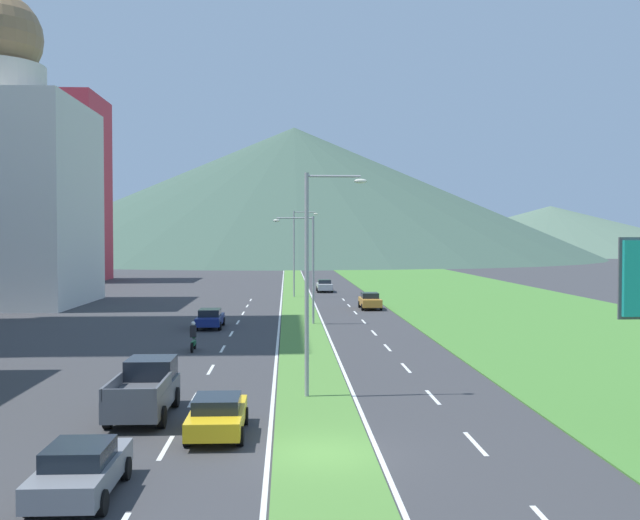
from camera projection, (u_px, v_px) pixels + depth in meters
name	position (u px, v px, depth m)	size (l,w,h in m)	color
ground_plane	(324.00, 455.00, 22.88)	(600.00, 600.00, 0.00)	#38383A
grass_median	(297.00, 297.00, 82.79)	(3.20, 240.00, 0.06)	#518438
grass_verge_right	(476.00, 297.00, 83.73)	(24.00, 240.00, 0.06)	#477F33
lane_dash_left_3	(166.00, 448.00, 23.67)	(0.16, 2.80, 0.01)	silver
lane_dash_left_4	(193.00, 400.00, 30.67)	(0.16, 2.80, 0.01)	silver
lane_dash_left_5	(211.00, 370.00, 37.67)	(0.16, 2.80, 0.01)	silver
lane_dash_left_6	(223.00, 349.00, 44.66)	(0.16, 2.80, 0.01)	silver
lane_dash_left_7	(231.00, 334.00, 51.66)	(0.16, 2.80, 0.01)	silver
lane_dash_left_8	(238.00, 322.00, 58.66)	(0.16, 2.80, 0.01)	silver
lane_dash_left_9	(243.00, 313.00, 65.66)	(0.16, 2.80, 0.01)	silver
lane_dash_left_10	(247.00, 306.00, 72.66)	(0.16, 2.80, 0.01)	silver
lane_dash_left_11	(251.00, 300.00, 79.66)	(0.16, 2.80, 0.01)	silver
lane_dash_right_3	(475.00, 444.00, 24.14)	(0.16, 2.80, 0.01)	silver
lane_dash_right_4	(433.00, 397.00, 31.14)	(0.16, 2.80, 0.01)	silver
lane_dash_right_5	(406.00, 368.00, 38.13)	(0.16, 2.80, 0.01)	silver
lane_dash_right_6	(388.00, 348.00, 45.13)	(0.16, 2.80, 0.01)	silver
lane_dash_right_7	(374.00, 333.00, 52.13)	(0.16, 2.80, 0.01)	silver
lane_dash_right_8	(364.00, 322.00, 59.13)	(0.16, 2.80, 0.01)	silver
lane_dash_right_9	(355.00, 313.00, 66.13)	(0.16, 2.80, 0.01)	silver
lane_dash_right_10	(349.00, 306.00, 73.13)	(0.16, 2.80, 0.01)	silver
lane_dash_right_11	(343.00, 300.00, 80.13)	(0.16, 2.80, 0.01)	silver
edge_line_median_left	(281.00, 298.00, 82.71)	(0.16, 240.00, 0.01)	silver
edge_line_median_right	(312.00, 298.00, 82.87)	(0.16, 240.00, 0.01)	silver
midrise_colored	(56.00, 189.00, 113.78)	(14.28, 14.28, 28.90)	#D83847
hill_far_left	(38.00, 224.00, 254.22)	(146.43, 146.43, 23.46)	#516B56
hill_far_center	(294.00, 193.00, 250.80)	(203.28, 203.28, 44.74)	#3D5647
hill_far_right	(550.00, 230.00, 308.05)	(150.49, 150.49, 20.19)	#516B56
street_lamp_near	(313.00, 270.00, 30.95)	(2.66, 0.28, 9.61)	#99999E
street_lamp_mid	(308.00, 261.00, 57.14)	(3.26, 0.37, 8.53)	#99999E
street_lamp_far	(297.00, 248.00, 83.21)	(2.86, 0.33, 9.90)	#99999E
car_0	(370.00, 301.00, 69.59)	(1.96, 4.47, 1.56)	#C6842D
car_1	(81.00, 469.00, 19.14)	(1.96, 4.34, 1.45)	slate
car_2	(210.00, 318.00, 55.02)	(1.95, 4.78, 1.45)	navy
car_4	(324.00, 286.00, 91.45)	(1.98, 4.51, 1.54)	#B2B2B7
car_5	(217.00, 415.00, 25.16)	(1.96, 4.37, 1.39)	yellow
pickup_truck_0	(145.00, 390.00, 28.02)	(2.18, 5.40, 2.00)	#515459
motorcycle_rider	(193.00, 339.00, 43.84)	(0.36, 2.00, 1.80)	black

